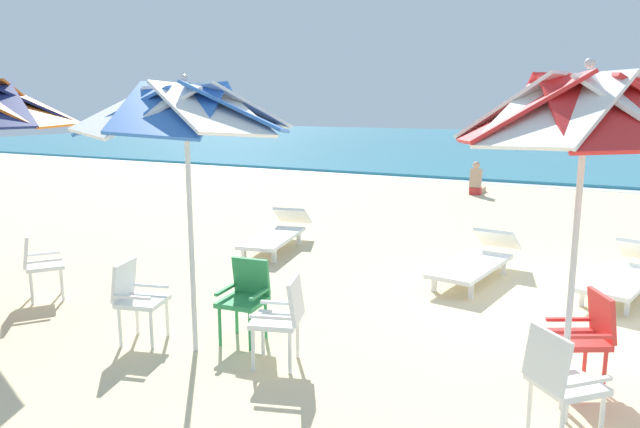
% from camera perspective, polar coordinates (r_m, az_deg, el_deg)
% --- Properties ---
extents(ground_plane, '(80.00, 80.00, 0.00)m').
position_cam_1_polar(ground_plane, '(7.74, 25.61, -9.05)').
color(ground_plane, beige).
extents(sea, '(80.00, 36.00, 0.10)m').
position_cam_1_polar(sea, '(37.21, 27.21, 5.77)').
color(sea, teal).
rests_on(sea, ground).
extents(surf_foam, '(80.00, 0.70, 0.01)m').
position_cam_1_polar(surf_foam, '(19.00, 26.81, 2.05)').
color(surf_foam, white).
rests_on(surf_foam, ground).
extents(beach_umbrella_0, '(1.98, 1.98, 2.81)m').
position_cam_1_polar(beach_umbrella_0, '(4.88, 24.38, 8.81)').
color(beach_umbrella_0, silver).
rests_on(beach_umbrella_0, ground).
extents(plastic_chair_0, '(0.63, 0.63, 0.87)m').
position_cam_1_polar(plastic_chair_0, '(4.80, 22.25, -14.49)').
color(plastic_chair_0, white).
rests_on(plastic_chair_0, ground).
extents(plastic_chair_1, '(0.62, 0.60, 0.87)m').
position_cam_1_polar(plastic_chair_1, '(5.73, 24.33, -10.51)').
color(plastic_chair_1, red).
rests_on(plastic_chair_1, ground).
extents(beach_umbrella_1, '(2.08, 2.08, 2.74)m').
position_cam_1_polar(beach_umbrella_1, '(5.76, -12.89, 9.59)').
color(beach_umbrella_1, silver).
rests_on(beach_umbrella_1, ground).
extents(plastic_chair_2, '(0.58, 0.55, 0.87)m').
position_cam_1_polar(plastic_chair_2, '(5.66, -3.65, -9.81)').
color(plastic_chair_2, white).
rests_on(plastic_chair_2, ground).
extents(plastic_chair_3, '(0.48, 0.51, 0.87)m').
position_cam_1_polar(plastic_chair_3, '(6.28, -7.23, -7.76)').
color(plastic_chair_3, '#2D8C4C').
rests_on(plastic_chair_3, ground).
extents(plastic_chair_4, '(0.57, 0.54, 0.87)m').
position_cam_1_polar(plastic_chair_4, '(6.49, -17.38, -7.58)').
color(plastic_chair_4, white).
rests_on(plastic_chair_4, ground).
extents(plastic_chair_6, '(0.62, 0.63, 0.87)m').
position_cam_1_polar(plastic_chair_6, '(8.29, -25.63, -4.21)').
color(plastic_chair_6, white).
rests_on(plastic_chair_6, ground).
extents(sun_lounger_1, '(1.13, 2.23, 0.62)m').
position_cam_1_polar(sun_lounger_1, '(8.70, 27.47, -5.15)').
color(sun_lounger_1, white).
rests_on(sun_lounger_1, ground).
extents(sun_lounger_2, '(0.93, 2.21, 0.62)m').
position_cam_1_polar(sun_lounger_2, '(8.66, 14.94, -4.37)').
color(sun_lounger_2, white).
rests_on(sun_lounger_2, ground).
extents(sun_lounger_3, '(1.04, 2.23, 0.62)m').
position_cam_1_polar(sun_lounger_3, '(10.11, -4.21, -1.88)').
color(sun_lounger_3, white).
rests_on(sun_lounger_3, ground).
extents(beachgoer_seated, '(0.30, 0.93, 0.92)m').
position_cam_1_polar(beachgoer_seated, '(16.87, 14.96, 2.88)').
color(beachgoer_seated, red).
rests_on(beachgoer_seated, ground).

